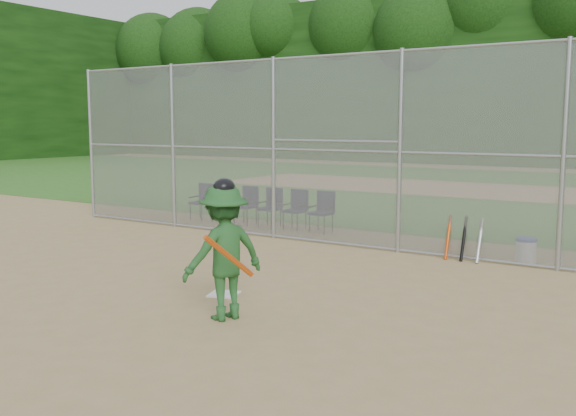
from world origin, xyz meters
The scene contains 15 objects.
ground centered at (0.00, 0.00, 0.00)m, with size 100.00×100.00×0.00m, color tan.
grass_strip centered at (0.00, 18.00, 0.01)m, with size 100.00×100.00×0.00m, color #2C621D.
dirt_patch_far centered at (0.00, 18.00, 0.01)m, with size 24.00×24.00×0.00m, color tan.
backstop_fence centered at (0.00, 5.00, 2.07)m, with size 16.09×0.09×4.00m.
treeline centered at (0.00, 20.00, 5.50)m, with size 81.00×60.00×11.00m.
home_plate centered at (0.09, 0.59, 0.01)m, with size 0.42×0.42×0.02m, color white.
batter_at_plate centered at (0.83, -0.33, 0.90)m, with size 1.07×1.39×1.86m.
water_cooler centered at (3.39, 5.30, 0.24)m, with size 0.38×0.38×0.48m.
spare_bats centered at (2.34, 4.95, 0.41)m, with size 0.66×0.34×0.83m.
chair_0 centered at (-5.22, 6.26, 0.48)m, with size 0.54×0.52×0.96m, color black, non-canonical shape.
chair_1 centered at (-4.48, 6.26, 0.48)m, with size 0.54×0.52×0.96m, color black, non-canonical shape.
chair_2 centered at (-3.73, 6.26, 0.48)m, with size 0.54×0.52×0.96m, color black, non-canonical shape.
chair_3 centered at (-2.99, 6.26, 0.48)m, with size 0.54×0.52×0.96m, color black, non-canonical shape.
chair_4 centered at (-2.24, 6.26, 0.48)m, with size 0.54×0.52×0.96m, color black, non-canonical shape.
chair_5 centered at (-1.50, 6.26, 0.48)m, with size 0.54×0.52×0.96m, color black, non-canonical shape.
Camera 1 is at (6.00, -6.77, 2.55)m, focal length 40.00 mm.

